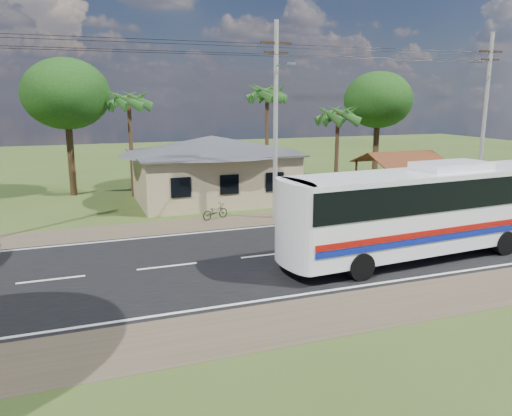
{
  "coord_description": "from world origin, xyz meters",
  "views": [
    {
      "loc": [
        -7.82,
        -19.81,
        6.89
      ],
      "look_at": [
        -0.19,
        1.0,
        1.98
      ],
      "focal_mm": 35.0,
      "sensor_mm": 36.0,
      "label": 1
    }
  ],
  "objects": [
    {
      "name": "ground",
      "position": [
        0.0,
        0.0,
        0.0
      ],
      "size": [
        120.0,
        120.0,
        0.0
      ],
      "primitive_type": "plane",
      "color": "#354B1A",
      "rests_on": "ground"
    },
    {
      "name": "road",
      "position": [
        0.0,
        0.0,
        0.01
      ],
      "size": [
        120.0,
        16.0,
        0.03
      ],
      "color": "black",
      "rests_on": "ground"
    },
    {
      "name": "house",
      "position": [
        1.0,
        13.0,
        2.64
      ],
      "size": [
        12.4,
        10.0,
        5.0
      ],
      "color": "tan",
      "rests_on": "ground"
    },
    {
      "name": "waiting_shed",
      "position": [
        13.0,
        8.5,
        2.73
      ],
      "size": [
        5.2,
        4.48,
        3.35
      ],
      "color": "#331E12",
      "rests_on": "ground"
    },
    {
      "name": "concrete_barrier",
      "position": [
        12.0,
        5.6,
        0.45
      ],
      "size": [
        7.0,
        0.3,
        0.9
      ],
      "primitive_type": "cube",
      "color": "#9E9E99",
      "rests_on": "ground"
    },
    {
      "name": "utility_poles",
      "position": [
        2.67,
        6.49,
        5.77
      ],
      "size": [
        32.8,
        2.22,
        11.0
      ],
      "color": "#9E9E99",
      "rests_on": "ground"
    },
    {
      "name": "palm_near",
      "position": [
        9.5,
        11.0,
        5.71
      ],
      "size": [
        2.8,
        2.8,
        6.7
      ],
      "color": "#47301E",
      "rests_on": "ground"
    },
    {
      "name": "palm_mid",
      "position": [
        6.0,
        15.5,
        7.16
      ],
      "size": [
        2.8,
        2.8,
        8.2
      ],
      "color": "#47301E",
      "rests_on": "ground"
    },
    {
      "name": "palm_far",
      "position": [
        -4.0,
        16.0,
        6.68
      ],
      "size": [
        2.8,
        2.8,
        7.7
      ],
      "color": "#47301E",
      "rests_on": "ground"
    },
    {
      "name": "tree_behind_house",
      "position": [
        -8.0,
        18.0,
        7.12
      ],
      "size": [
        6.0,
        6.0,
        9.61
      ],
      "color": "#47301E",
      "rests_on": "ground"
    },
    {
      "name": "tree_behind_shed",
      "position": [
        16.0,
        16.0,
        6.68
      ],
      "size": [
        5.6,
        5.6,
        9.02
      ],
      "color": "#47301E",
      "rests_on": "ground"
    },
    {
      "name": "coach_bus",
      "position": [
        6.54,
        -2.52,
        2.37
      ],
      "size": [
        13.53,
        3.78,
        4.15
      ],
      "rotation": [
        0.0,
        0.0,
        0.07
      ],
      "color": "white",
      "rests_on": "ground"
    },
    {
      "name": "motorcycle",
      "position": [
        -0.37,
        7.4,
        0.45
      ],
      "size": [
        1.81,
        1.16,
        0.9
      ],
      "primitive_type": "imported",
      "rotation": [
        0.0,
        0.0,
        1.93
      ],
      "color": "black",
      "rests_on": "ground"
    },
    {
      "name": "person",
      "position": [
        18.14,
        3.81,
        0.87
      ],
      "size": [
        0.71,
        0.55,
        1.74
      ],
      "primitive_type": "imported",
      "rotation": [
        0.0,
        0.0,
        3.37
      ],
      "color": "navy",
      "rests_on": "ground"
    }
  ]
}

